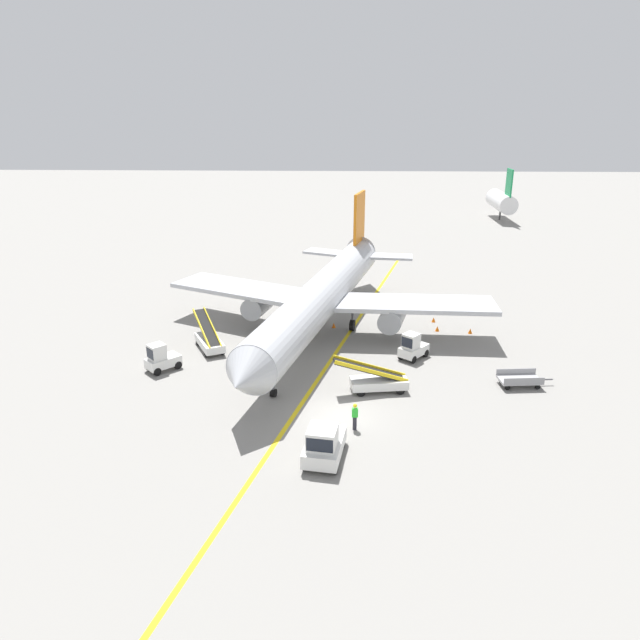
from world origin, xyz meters
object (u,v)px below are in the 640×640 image
(airliner, at_px, (323,295))
(safety_cone_wingtip_right, at_px, (434,320))
(belt_loader_aft_hold, at_px, (209,340))
(safety_cone_nose_left, at_px, (334,325))
(safety_cone_wingtip_left, at_px, (437,329))
(belt_loader_forward_hold, at_px, (377,381))
(safety_cone_nose_right, at_px, (470,331))
(baggage_cart_loaded, at_px, (520,379))
(baggage_tug_by_cargo_door, at_px, (161,359))
(baggage_tug_near_wing, at_px, (413,347))
(ground_crew_marshaller, at_px, (355,416))
(pushback_tug, at_px, (324,444))

(airliner, bearing_deg, safety_cone_wingtip_right, 18.14)
(airliner, relative_size, belt_loader_aft_hold, 6.94)
(safety_cone_wingtip_right, bearing_deg, safety_cone_nose_left, -169.06)
(airliner, xyz_separation_m, safety_cone_wingtip_left, (9.78, 0.94, -3.20))
(belt_loader_aft_hold, bearing_deg, belt_loader_forward_hold, -28.22)
(safety_cone_nose_right, bearing_deg, baggage_cart_loaded, -82.30)
(baggage_tug_by_cargo_door, xyz_separation_m, safety_cone_nose_right, (24.02, 8.28, -0.71))
(safety_cone_wingtip_left, height_order, safety_cone_wingtip_right, same)
(airliner, bearing_deg, baggage_tug_near_wing, -35.92)
(safety_cone_nose_left, relative_size, safety_cone_nose_right, 1.00)
(baggage_tug_near_wing, bearing_deg, safety_cone_nose_right, 44.92)
(safety_cone_nose_right, xyz_separation_m, safety_cone_wingtip_right, (-2.69, 2.75, 0.00))
(baggage_tug_by_cargo_door, relative_size, ground_crew_marshaller, 1.54)
(airliner, distance_m, safety_cone_nose_left, 3.64)
(safety_cone_wingtip_right, bearing_deg, ground_crew_marshaller, -111.48)
(belt_loader_aft_hold, height_order, safety_cone_wingtip_left, belt_loader_aft_hold)
(safety_cone_nose_right, bearing_deg, baggage_tug_near_wing, -135.08)
(baggage_tug_by_cargo_door, bearing_deg, baggage_tug_near_wing, 8.53)
(baggage_tug_by_cargo_door, xyz_separation_m, belt_loader_forward_hold, (15.49, -2.80, -0.15))
(baggage_tug_by_cargo_door, height_order, safety_cone_wingtip_right, baggage_tug_by_cargo_door)
(baggage_cart_loaded, relative_size, safety_cone_wingtip_right, 8.67)
(ground_crew_marshaller, bearing_deg, baggage_tug_by_cargo_door, 150.32)
(belt_loader_forward_hold, relative_size, belt_loader_aft_hold, 1.02)
(baggage_tug_near_wing, distance_m, safety_cone_wingtip_left, 6.65)
(baggage_cart_loaded, distance_m, safety_cone_wingtip_right, 13.31)
(baggage_tug_by_cargo_door, bearing_deg, ground_crew_marshaller, -29.68)
(belt_loader_forward_hold, bearing_deg, safety_cone_nose_left, 104.22)
(baggage_tug_near_wing, relative_size, safety_cone_nose_left, 6.06)
(belt_loader_forward_hold, distance_m, belt_loader_aft_hold, 14.60)
(baggage_tug_near_wing, distance_m, ground_crew_marshaller, 11.64)
(baggage_tug_near_wing, xyz_separation_m, safety_cone_wingtip_right, (2.84, 8.26, -0.71))
(safety_cone_wingtip_right, bearing_deg, baggage_tug_near_wing, -108.96)
(pushback_tug, height_order, baggage_tug_near_wing, pushback_tug)
(airliner, xyz_separation_m, pushback_tug, (0.60, -19.02, -2.42))
(safety_cone_wingtip_right, bearing_deg, belt_loader_forward_hold, -112.88)
(baggage_tug_by_cargo_door, xyz_separation_m, safety_cone_wingtip_left, (21.31, 8.76, -0.71))
(airliner, xyz_separation_m, baggage_tug_by_cargo_door, (-11.53, -7.82, -2.49))
(ground_crew_marshaller, xyz_separation_m, safety_cone_nose_left, (-1.45, 17.22, -0.69))
(baggage_tug_near_wing, relative_size, baggage_tug_by_cargo_door, 1.02)
(airliner, relative_size, baggage_cart_loaded, 9.15)
(pushback_tug, bearing_deg, baggage_cart_loaded, 35.84)
(belt_loader_forward_hold, height_order, safety_cone_wingtip_right, belt_loader_forward_hold)
(pushback_tug, height_order, safety_cone_nose_left, pushback_tug)
(safety_cone_nose_left, height_order, safety_cone_nose_right, same)
(pushback_tug, bearing_deg, safety_cone_wingtip_right, 67.53)
(baggage_tug_near_wing, bearing_deg, safety_cone_wingtip_left, 64.79)
(belt_loader_aft_hold, relative_size, baggage_cart_loaded, 1.32)
(safety_cone_nose_left, bearing_deg, baggage_tug_by_cargo_door, -143.16)
(belt_loader_aft_hold, distance_m, safety_cone_wingtip_right, 19.95)
(safety_cone_nose_right, bearing_deg, safety_cone_wingtip_left, 169.97)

